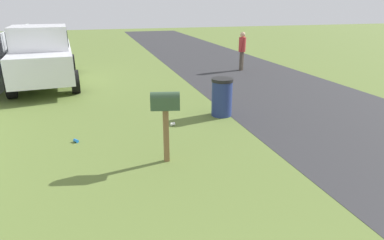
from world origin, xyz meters
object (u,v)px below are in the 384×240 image
pickup_truck (43,54)px  pedestrian (242,48)px  mailbox (165,106)px  trash_bin (222,97)px

pickup_truck → pedestrian: (0.43, -7.90, -0.16)m
mailbox → trash_bin: (2.19, -1.96, -0.57)m
trash_bin → pedestrian: (5.51, -3.10, 0.45)m
mailbox → pedestrian: 9.22m
trash_bin → pedestrian: bearing=-29.3°
mailbox → pedestrian: (7.71, -5.06, -0.13)m
trash_bin → pedestrian: 6.34m
mailbox → trash_bin: mailbox is taller
mailbox → pickup_truck: size_ratio=0.24×
pedestrian → trash_bin: bearing=104.3°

